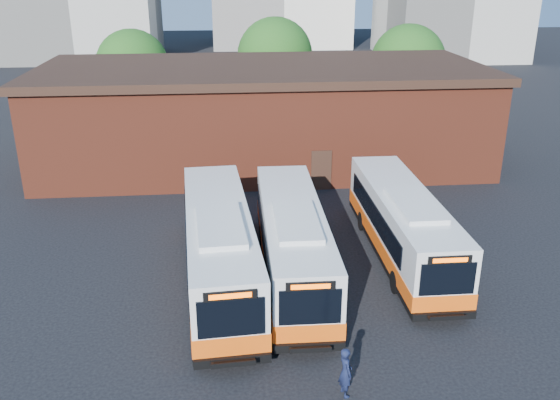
{
  "coord_description": "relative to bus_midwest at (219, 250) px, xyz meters",
  "views": [
    {
      "loc": [
        -2.45,
        -18.51,
        12.28
      ],
      "look_at": [
        -0.22,
        5.44,
        2.8
      ],
      "focal_mm": 38.0,
      "sensor_mm": 36.0,
      "label": 1
    }
  ],
  "objects": [
    {
      "name": "bus_east",
      "position": [
        8.15,
        1.68,
        -0.08
      ],
      "size": [
        2.5,
        11.75,
        3.19
      ],
      "rotation": [
        0.0,
        0.0,
        -0.0
      ],
      "color": "silver",
      "rests_on": "ground"
    },
    {
      "name": "tree_west",
      "position": [
        -7.09,
        28.63,
        3.12
      ],
      "size": [
        6.0,
        6.0,
        7.65
      ],
      "color": "#382314",
      "rests_on": "ground"
    },
    {
      "name": "bus_mideast",
      "position": [
        3.06,
        0.31,
        -0.06
      ],
      "size": [
        2.65,
        11.94,
        3.24
      ],
      "rotation": [
        0.0,
        0.0,
        -0.01
      ],
      "color": "silver",
      "rests_on": "ground"
    },
    {
      "name": "transit_worker",
      "position": [
        3.81,
        -7.34,
        -0.7
      ],
      "size": [
        0.53,
        0.68,
        1.67
      ],
      "primitive_type": "imported",
      "rotation": [
        0.0,
        0.0,
        1.8
      ],
      "color": "#121833",
      "rests_on": "ground"
    },
    {
      "name": "ground",
      "position": [
        2.91,
        -3.37,
        -1.53
      ],
      "size": [
        220.0,
        220.0,
        0.0
      ],
      "primitive_type": "plane",
      "color": "black"
    },
    {
      "name": "bus_midwest",
      "position": [
        0.0,
        0.0,
        0.0
      ],
      "size": [
        3.36,
        12.5,
        3.37
      ],
      "rotation": [
        0.0,
        0.0,
        0.07
      ],
      "color": "silver",
      "rests_on": "ground"
    },
    {
      "name": "tree_mid",
      "position": [
        4.91,
        30.63,
        3.55
      ],
      "size": [
        6.56,
        6.56,
        8.36
      ],
      "color": "#382314",
      "rests_on": "ground"
    },
    {
      "name": "depot_building",
      "position": [
        2.91,
        16.63,
        1.73
      ],
      "size": [
        28.6,
        12.6,
        6.4
      ],
      "color": "maroon",
      "rests_on": "ground"
    },
    {
      "name": "tree_east",
      "position": [
        15.91,
        27.63,
        3.3
      ],
      "size": [
        6.24,
        6.24,
        7.96
      ],
      "color": "#382314",
      "rests_on": "ground"
    }
  ]
}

